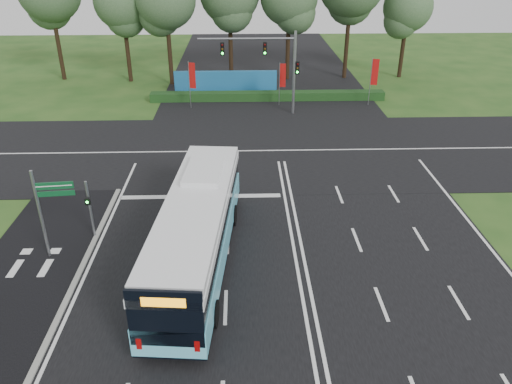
% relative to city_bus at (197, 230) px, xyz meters
% --- Properties ---
extents(ground, '(120.00, 120.00, 0.00)m').
position_rel_city_bus_xyz_m(ground, '(4.64, 1.79, -1.89)').
color(ground, '#224A18').
rests_on(ground, ground).
extents(road_main, '(20.00, 120.00, 0.04)m').
position_rel_city_bus_xyz_m(road_main, '(4.64, 1.79, -1.87)').
color(road_main, black).
rests_on(road_main, ground).
extents(road_cross, '(120.00, 14.00, 0.05)m').
position_rel_city_bus_xyz_m(road_cross, '(4.64, 13.79, -1.86)').
color(road_cross, black).
rests_on(road_cross, ground).
extents(bike_path, '(5.00, 18.00, 0.06)m').
position_rel_city_bus_xyz_m(bike_path, '(-7.86, -1.21, -1.86)').
color(bike_path, black).
rests_on(bike_path, ground).
extents(kerb_strip, '(0.25, 18.00, 0.12)m').
position_rel_city_bus_xyz_m(kerb_strip, '(-5.46, -1.21, -1.83)').
color(kerb_strip, gray).
rests_on(kerb_strip, ground).
extents(city_bus, '(3.86, 13.24, 3.75)m').
position_rel_city_bus_xyz_m(city_bus, '(0.00, 0.00, 0.00)').
color(city_bus, '#69D6F3').
rests_on(city_bus, ground).
extents(pedestrian_signal, '(0.27, 0.41, 3.21)m').
position_rel_city_bus_xyz_m(pedestrian_signal, '(-5.56, 2.49, -0.13)').
color(pedestrian_signal, gray).
rests_on(pedestrian_signal, ground).
extents(street_sign, '(1.79, 0.27, 4.60)m').
position_rel_city_bus_xyz_m(street_sign, '(-6.96, 0.88, 0.96)').
color(street_sign, gray).
rests_on(street_sign, ground).
extents(banner_flag_left, '(0.60, 0.22, 4.22)m').
position_rel_city_bus_xyz_m(banner_flag_left, '(-2.19, 23.93, 0.88)').
color(banner_flag_left, gray).
rests_on(banner_flag_left, ground).
extents(banner_flag_mid, '(0.58, 0.12, 3.92)m').
position_rel_city_bus_xyz_m(banner_flag_mid, '(5.80, 24.59, 0.69)').
color(banner_flag_mid, gray).
rests_on(banner_flag_mid, ground).
extents(banner_flag_right, '(0.63, 0.20, 4.32)m').
position_rel_city_bus_xyz_m(banner_flag_right, '(14.00, 24.37, 0.94)').
color(banner_flag_right, gray).
rests_on(banner_flag_right, ground).
extents(traffic_light_gantry, '(8.41, 0.28, 7.00)m').
position_rel_city_bus_xyz_m(traffic_light_gantry, '(4.84, 22.29, 2.78)').
color(traffic_light_gantry, gray).
rests_on(traffic_light_gantry, ground).
extents(hedge, '(22.00, 1.20, 0.80)m').
position_rel_city_bus_xyz_m(hedge, '(4.64, 26.29, -1.49)').
color(hedge, '#143914').
rests_on(hedge, ground).
extents(blue_hoarding, '(10.00, 0.30, 2.20)m').
position_rel_city_bus_xyz_m(blue_hoarding, '(0.64, 28.79, -0.79)').
color(blue_hoarding, '#1D67A0').
rests_on(blue_hoarding, ground).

